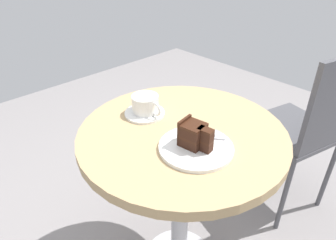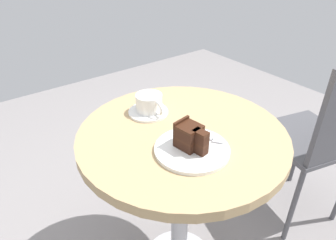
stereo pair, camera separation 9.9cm
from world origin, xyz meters
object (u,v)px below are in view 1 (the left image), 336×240
Objects in this scene: saucer at (145,113)px; coffee_cup at (146,104)px; teaspoon at (149,105)px; cake_slice at (194,135)px; fork at (208,136)px; cafe_chair at (310,124)px; cake_plate at (196,147)px; napkin at (193,148)px.

coffee_cup is at bearing 91.52° from saucer.
saucer is 0.04m from coffee_cup.
teaspoon is (-0.02, 0.04, 0.01)m from saucer.
fork is at bearing 87.84° from cake_slice.
fork is at bearing 7.28° from cafe_chair.
napkin is (-0.01, -0.00, -0.00)m from cake_plate.
saucer is 0.27m from cake_plate.
saucer is 0.64× the size of cake_plate.
coffee_cup is 0.27m from cake_slice.
napkin is (-0.00, -0.07, -0.01)m from fork.
teaspoon is at bearing 143.38° from fork.
fork is at bearing -57.01° from teaspoon.
cake_slice is (0.27, -0.03, 0.01)m from coffee_cup.
cafe_chair is at bearing 45.94° from fork.
saucer is 0.86× the size of napkin.
cafe_chair is at bearing 63.06° from saucer.
cafe_chair is (0.09, 0.72, -0.24)m from cake_slice.
cake_plate is 2.16× the size of cake_slice.
napkin is 0.75m from cafe_chair.
napkin is 0.19× the size of cafe_chair.
cafe_chair reaches higher than napkin.
fork reaches higher than saucer.
teaspoon is at bearing 166.89° from napkin.
napkin is at bearing -6.66° from coffee_cup.
saucer is 1.12× the size of coffee_cup.
coffee_cup is 1.52× the size of teaspoon.
cake_plate is 0.06m from fork.
napkin is (0.26, -0.02, -0.00)m from saucer.
napkin is (0.26, -0.03, -0.04)m from coffee_cup.
napkin is at bearing 143.47° from cake_slice.
cake_slice is 0.63× the size of napkin.
cake_plate is at bearing -5.95° from coffee_cup.
coffee_cup is 0.27m from fork.
coffee_cup is 1.23× the size of cake_slice.
cake_plate is (0.27, -0.03, -0.04)m from coffee_cup.
cake_slice is at bearing -5.40° from saucer.
teaspoon is at bearing 166.81° from cake_slice.
cake_plate is 0.26× the size of cafe_chair.
cake_plate is at bearing -122.36° from fork.
coffee_cup is 0.28m from cake_plate.
cake_plate is 1.35× the size of napkin.
coffee_cup reaches higher than napkin.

